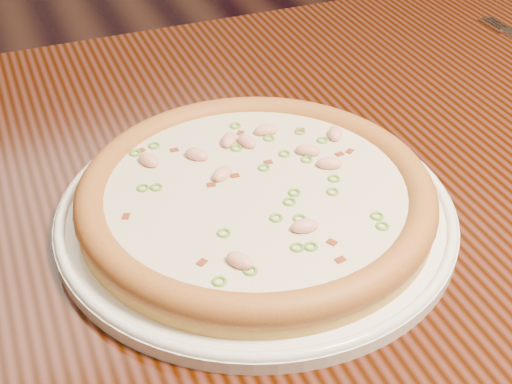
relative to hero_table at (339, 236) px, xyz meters
name	(u,v)px	position (x,y,z in m)	size (l,w,h in m)	color
hero_table	(339,236)	(0.00, 0.00, 0.00)	(1.20, 0.80, 0.75)	black
plate	(256,211)	(-0.12, -0.05, 0.11)	(0.36, 0.36, 0.02)	white
pizza	(256,194)	(-0.12, -0.05, 0.13)	(0.32, 0.32, 0.03)	tan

